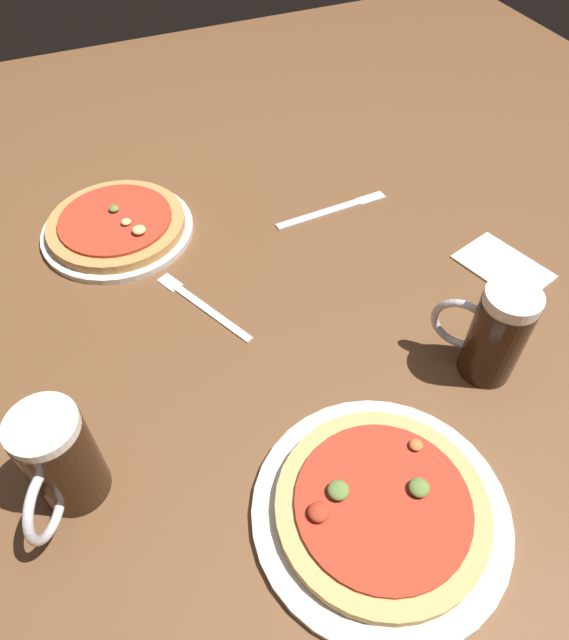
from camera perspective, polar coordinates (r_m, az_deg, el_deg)
The scene contains 8 objects.
ground_plane at distance 0.96m, azimuth -0.00°, elevation -1.38°, with size 2.40×2.40×0.03m, color brown.
pizza_plate_near at distance 0.77m, azimuth 9.62°, elevation -18.09°, with size 0.33×0.33×0.05m.
pizza_plate_far at distance 1.15m, azimuth -16.37°, elevation 9.00°, with size 0.29×0.29×0.05m.
beer_mug_dark at distance 0.89m, azimuth 20.22°, elevation -1.25°, with size 0.10×0.12×0.17m.
beer_mug_amber at distance 0.77m, azimuth -21.54°, elevation -12.96°, with size 0.10×0.14×0.16m.
napkin_folded at distance 1.12m, azimuth 21.02°, elevation 5.06°, with size 0.11×0.16×0.01m, color silver.
fork_left at distance 0.99m, azimuth -8.30°, elevation 1.54°, with size 0.11×0.21×0.01m.
knife_right at distance 1.17m, azimuth 4.84°, elevation 10.97°, with size 0.24×0.03×0.01m.
Camera 1 is at (-0.24, -0.56, 0.72)m, focal length 32.06 mm.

